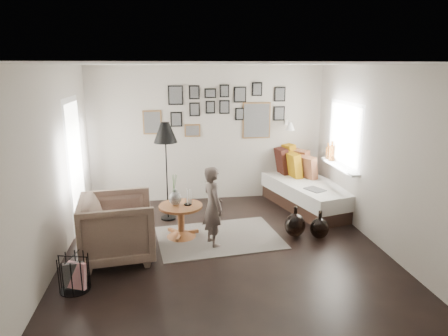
{
  "coord_description": "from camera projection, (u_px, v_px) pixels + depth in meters",
  "views": [
    {
      "loc": [
        -0.74,
        -5.2,
        2.56
      ],
      "look_at": [
        0.05,
        0.5,
        1.1
      ],
      "focal_mm": 32.0,
      "sensor_mm": 36.0,
      "label": 1
    }
  ],
  "objects": [
    {
      "name": "ground",
      "position": [
        225.0,
        251.0,
        5.73
      ],
      "size": [
        4.8,
        4.8,
        0.0
      ],
      "primitive_type": "plane",
      "color": "black",
      "rests_on": "ground"
    },
    {
      "name": "wall_back",
      "position": [
        208.0,
        134.0,
        7.71
      ],
      "size": [
        4.5,
        0.0,
        4.5
      ],
      "primitive_type": "plane",
      "rotation": [
        1.57,
        0.0,
        0.0
      ],
      "color": "#ACA397",
      "rests_on": "ground"
    },
    {
      "name": "wall_front",
      "position": [
        269.0,
        234.0,
        3.1
      ],
      "size": [
        4.5,
        0.0,
        4.5
      ],
      "primitive_type": "plane",
      "rotation": [
        -1.57,
        0.0,
        0.0
      ],
      "color": "#ACA397",
      "rests_on": "ground"
    },
    {
      "name": "wall_left",
      "position": [
        52.0,
        168.0,
        5.1
      ],
      "size": [
        0.0,
        4.8,
        4.8
      ],
      "primitive_type": "plane",
      "rotation": [
        1.57,
        0.0,
        1.57
      ],
      "color": "#ACA397",
      "rests_on": "ground"
    },
    {
      "name": "wall_right",
      "position": [
        381.0,
        158.0,
        5.71
      ],
      "size": [
        0.0,
        4.8,
        4.8
      ],
      "primitive_type": "plane",
      "rotation": [
        1.57,
        0.0,
        -1.57
      ],
      "color": "#ACA397",
      "rests_on": "ground"
    },
    {
      "name": "ceiling",
      "position": [
        226.0,
        64.0,
        5.09
      ],
      "size": [
        4.8,
        4.8,
        0.0
      ],
      "primitive_type": "plane",
      "rotation": [
        3.14,
        0.0,
        0.0
      ],
      "color": "white",
      "rests_on": "wall_back"
    },
    {
      "name": "door_left",
      "position": [
        75.0,
        165.0,
        6.32
      ],
      "size": [
        0.0,
        2.14,
        2.14
      ],
      "color": "white",
      "rests_on": "wall_left"
    },
    {
      "name": "window_right",
      "position": [
        336.0,
        162.0,
        7.07
      ],
      "size": [
        0.15,
        1.32,
        1.3
      ],
      "color": "white",
      "rests_on": "wall_right"
    },
    {
      "name": "gallery_wall",
      "position": [
        223.0,
        111.0,
        7.62
      ],
      "size": [
        2.74,
        0.03,
        1.08
      ],
      "color": "brown",
      "rests_on": "wall_back"
    },
    {
      "name": "wall_sconce",
      "position": [
        290.0,
        126.0,
        7.62
      ],
      "size": [
        0.18,
        0.36,
        0.16
      ],
      "color": "white",
      "rests_on": "wall_back"
    },
    {
      "name": "rug",
      "position": [
        219.0,
        237.0,
        6.16
      ],
      "size": [
        1.99,
        1.5,
        0.01
      ],
      "primitive_type": "cube",
      "rotation": [
        0.0,
        0.0,
        0.12
      ],
      "color": "#B4AB9E",
      "rests_on": "ground"
    },
    {
      "name": "pedestal_table",
      "position": [
        181.0,
        222.0,
        6.14
      ],
      "size": [
        0.66,
        0.66,
        0.52
      ],
      "rotation": [
        0.0,
        0.0,
        -0.01
      ],
      "color": "brown",
      "rests_on": "ground"
    },
    {
      "name": "vase",
      "position": [
        175.0,
        196.0,
        6.04
      ],
      "size": [
        0.19,
        0.19,
        0.47
      ],
      "color": "black",
      "rests_on": "pedestal_table"
    },
    {
      "name": "candles",
      "position": [
        188.0,
        197.0,
        6.05
      ],
      "size": [
        0.11,
        0.11,
        0.25
      ],
      "color": "black",
      "rests_on": "pedestal_table"
    },
    {
      "name": "daybed",
      "position": [
        305.0,
        187.0,
        7.57
      ],
      "size": [
        1.47,
        2.36,
        1.08
      ],
      "rotation": [
        0.0,
        0.0,
        0.26
      ],
      "color": "black",
      "rests_on": "ground"
    },
    {
      "name": "magazine_on_daybed",
      "position": [
        315.0,
        190.0,
        6.89
      ],
      "size": [
        0.36,
        0.4,
        0.02
      ],
      "primitive_type": "cube",
      "rotation": [
        0.0,
        0.0,
        0.44
      ],
      "color": "black",
      "rests_on": "daybed"
    },
    {
      "name": "armchair",
      "position": [
        118.0,
        228.0,
        5.41
      ],
      "size": [
        1.07,
        1.05,
        0.89
      ],
      "primitive_type": "imported",
      "rotation": [
        0.0,
        0.0,
        1.68
      ],
      "color": "#725B4D",
      "rests_on": "ground"
    },
    {
      "name": "armchair_cushion",
      "position": [
        120.0,
        224.0,
        5.46
      ],
      "size": [
        0.43,
        0.44,
        0.18
      ],
      "primitive_type": "cube",
      "rotation": [
        -0.21,
        0.0,
        0.08
      ],
      "color": "silver",
      "rests_on": "armchair"
    },
    {
      "name": "floor_lamp",
      "position": [
        165.0,
        136.0,
        6.58
      ],
      "size": [
        0.39,
        0.39,
        1.68
      ],
      "rotation": [
        0.0,
        0.0,
        -0.0
      ],
      "color": "black",
      "rests_on": "ground"
    },
    {
      "name": "magazine_basket",
      "position": [
        74.0,
        273.0,
        4.68
      ],
      "size": [
        0.41,
        0.41,
        0.43
      ],
      "rotation": [
        0.0,
        0.0,
        -0.24
      ],
      "color": "black",
      "rests_on": "ground"
    },
    {
      "name": "demijohn_large",
      "position": [
        295.0,
        225.0,
        6.17
      ],
      "size": [
        0.32,
        0.32,
        0.49
      ],
      "color": "black",
      "rests_on": "ground"
    },
    {
      "name": "demijohn_small",
      "position": [
        319.0,
        228.0,
        6.11
      ],
      "size": [
        0.28,
        0.28,
        0.44
      ],
      "color": "black",
      "rests_on": "ground"
    },
    {
      "name": "child",
      "position": [
        213.0,
        206.0,
        5.79
      ],
      "size": [
        0.41,
        0.5,
        1.19
      ],
      "primitive_type": "imported",
      "rotation": [
        0.0,
        0.0,
        1.89
      ],
      "color": "brown",
      "rests_on": "ground"
    }
  ]
}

